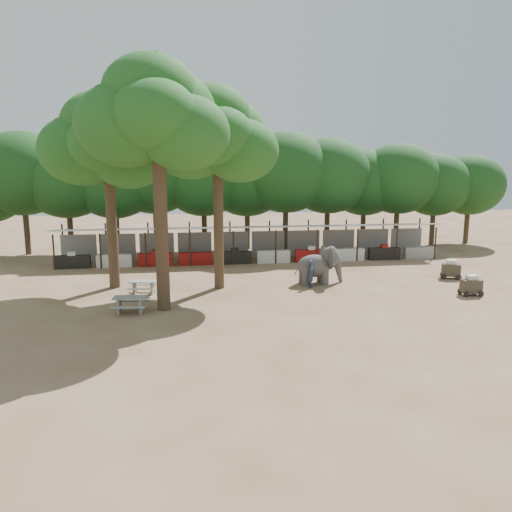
{
  "coord_description": "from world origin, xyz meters",
  "views": [
    {
      "loc": [
        -4.85,
        -22.04,
        7.04
      ],
      "look_at": [
        -1.0,
        5.0,
        2.0
      ],
      "focal_mm": 35.0,
      "sensor_mm": 36.0,
      "label": 1
    }
  ],
  "objects": [
    {
      "name": "picnic_table_near",
      "position": [
        -7.57,
        1.64,
        0.52
      ],
      "size": [
        1.73,
        1.59,
        0.79
      ],
      "rotation": [
        0.0,
        0.0,
        -0.1
      ],
      "color": "gray",
      "rests_on": "ground"
    },
    {
      "name": "yard_tree_back",
      "position": [
        -3.13,
        6.19,
        8.54
      ],
      "size": [
        7.1,
        6.9,
        11.36
      ],
      "color": "#332316",
      "rests_on": "ground"
    },
    {
      "name": "handler",
      "position": [
        2.27,
        5.38,
        0.8
      ],
      "size": [
        0.56,
        0.67,
        1.59
      ],
      "primitive_type": "imported",
      "rotation": [
        0.0,
        0.0,
        1.22
      ],
      "color": "#26384C",
      "rests_on": "ground"
    },
    {
      "name": "picnic_table_far",
      "position": [
        -7.22,
        5.18,
        0.48
      ],
      "size": [
        1.67,
        1.55,
        0.74
      ],
      "rotation": [
        0.0,
        0.0,
        -0.16
      ],
      "color": "gray",
      "rests_on": "ground"
    },
    {
      "name": "cart_back",
      "position": [
        11.49,
        6.35,
        0.58
      ],
      "size": [
        1.41,
        1.19,
        1.17
      ],
      "rotation": [
        0.0,
        0.0,
        -0.4
      ],
      "color": "#312920",
      "rests_on": "ground"
    },
    {
      "name": "elephant",
      "position": [
        3.0,
        6.23,
        1.12
      ],
      "size": [
        2.96,
        2.25,
        2.24
      ],
      "rotation": [
        0.0,
        0.0,
        0.09
      ],
      "color": "#403E3E",
      "rests_on": "ground"
    },
    {
      "name": "backdrop_trees",
      "position": [
        0.0,
        19.0,
        5.51
      ],
      "size": [
        46.46,
        5.95,
        8.33
      ],
      "color": "#332316",
      "rests_on": "ground"
    },
    {
      "name": "yard_tree_center",
      "position": [
        -6.13,
        2.19,
        9.21
      ],
      "size": [
        7.1,
        6.9,
        12.04
      ],
      "color": "#332316",
      "rests_on": "ground"
    },
    {
      "name": "cart_front",
      "position": [
        10.45,
        2.4,
        0.55
      ],
      "size": [
        1.17,
        0.8,
        1.11
      ],
      "rotation": [
        0.0,
        0.0,
        -0.05
      ],
      "color": "#312920",
      "rests_on": "ground"
    },
    {
      "name": "yard_tree_left",
      "position": [
        -9.13,
        7.19,
        8.2
      ],
      "size": [
        7.1,
        6.9,
        11.02
      ],
      "color": "#332316",
      "rests_on": "ground"
    },
    {
      "name": "ground",
      "position": [
        0.0,
        0.0,
        0.0
      ],
      "size": [
        100.0,
        100.0,
        0.0
      ],
      "primitive_type": "plane",
      "color": "brown",
      "rests_on": "ground"
    },
    {
      "name": "vendor_stalls",
      "position": [
        -0.0,
        13.84,
        1.18
      ],
      "size": [
        28.0,
        2.99,
        2.8
      ],
      "color": "#979B9E",
      "rests_on": "ground"
    }
  ]
}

